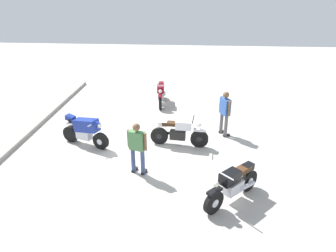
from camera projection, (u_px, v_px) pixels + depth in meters
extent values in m
plane|color=#B7B2A8|center=(143.00, 143.00, 11.19)|extent=(40.00, 40.00, 0.00)
cube|color=#9C978F|center=(23.00, 136.00, 11.48)|extent=(14.00, 0.30, 0.15)
cylinder|color=black|center=(101.00, 141.00, 10.66)|extent=(0.37, 0.62, 0.60)
cylinder|color=black|center=(71.00, 134.00, 11.19)|extent=(0.43, 0.64, 0.60)
cylinder|color=silver|center=(101.00, 141.00, 10.66)|extent=(0.24, 0.26, 0.21)
cylinder|color=silver|center=(71.00, 134.00, 11.19)|extent=(0.24, 0.26, 0.21)
cube|color=silver|center=(84.00, 134.00, 10.90)|extent=(0.47, 0.62, 0.32)
cube|color=navy|center=(86.00, 125.00, 10.67)|extent=(0.70, 1.05, 0.57)
cone|color=navy|center=(98.00, 124.00, 10.40)|extent=(0.45, 0.45, 0.39)
cube|color=black|center=(77.00, 121.00, 10.80)|extent=(0.46, 0.65, 0.12)
cube|color=navy|center=(70.00, 118.00, 10.89)|extent=(0.33, 0.40, 0.23)
cylinder|color=silver|center=(71.00, 123.00, 10.88)|extent=(0.23, 0.40, 0.17)
cylinder|color=silver|center=(74.00, 122.00, 11.01)|extent=(0.23, 0.40, 0.17)
cylinder|color=silver|center=(94.00, 123.00, 10.45)|extent=(0.66, 0.29, 0.04)
sphere|color=silver|center=(100.00, 126.00, 10.39)|extent=(0.16, 0.16, 0.16)
cylinder|color=black|center=(214.00, 202.00, 7.62)|extent=(0.54, 0.54, 0.64)
cylinder|color=black|center=(249.00, 181.00, 8.47)|extent=(0.54, 0.54, 0.64)
cylinder|color=silver|center=(214.00, 202.00, 7.62)|extent=(0.26, 0.26, 0.22)
cylinder|color=silver|center=(249.00, 181.00, 8.47)|extent=(0.26, 0.26, 0.22)
cube|color=silver|center=(234.00, 187.00, 8.04)|extent=(0.59, 0.60, 0.32)
cube|color=black|center=(230.00, 177.00, 7.75)|extent=(0.62, 0.62, 0.30)
cube|color=black|center=(214.00, 191.00, 7.48)|extent=(0.42, 0.43, 0.08)
cube|color=#4C2D19|center=(241.00, 170.00, 8.00)|extent=(0.61, 0.61, 0.12)
cube|color=black|center=(248.00, 167.00, 8.19)|extent=(0.38, 0.38, 0.18)
cylinder|color=silver|center=(248.00, 186.00, 8.17)|extent=(0.47, 0.47, 0.16)
cylinder|color=silver|center=(222.00, 174.00, 7.45)|extent=(0.52, 0.52, 0.04)
sphere|color=silver|center=(216.00, 184.00, 7.41)|extent=(0.16, 0.16, 0.16)
cylinder|color=black|center=(160.00, 103.00, 14.06)|extent=(0.65, 0.16, 0.64)
cylinder|color=black|center=(161.00, 93.00, 15.38)|extent=(0.65, 0.16, 0.64)
cylinder|color=silver|center=(160.00, 103.00, 14.06)|extent=(0.23, 0.15, 0.22)
cylinder|color=silver|center=(161.00, 93.00, 15.38)|extent=(0.23, 0.15, 0.22)
cube|color=silver|center=(161.00, 95.00, 14.72)|extent=(0.58, 0.31, 0.32)
cube|color=maroon|center=(161.00, 89.00, 14.37)|extent=(0.58, 0.35, 0.30)
cube|color=maroon|center=(160.00, 96.00, 13.91)|extent=(0.45, 0.19, 0.08)
cube|color=black|center=(161.00, 85.00, 14.77)|extent=(0.62, 0.30, 0.12)
cube|color=maroon|center=(161.00, 84.00, 15.05)|extent=(0.33, 0.24, 0.18)
cylinder|color=silver|center=(165.00, 93.00, 15.10)|extent=(0.56, 0.14, 0.16)
cylinder|color=silver|center=(160.00, 86.00, 13.97)|extent=(0.08, 0.70, 0.04)
sphere|color=silver|center=(160.00, 91.00, 13.85)|extent=(0.16, 0.16, 0.16)
cylinder|color=black|center=(199.00, 139.00, 10.77)|extent=(0.18, 0.65, 0.64)
cylinder|color=black|center=(159.00, 136.00, 10.98)|extent=(0.18, 0.65, 0.64)
cylinder|color=black|center=(199.00, 139.00, 10.77)|extent=(0.16, 0.24, 0.22)
cylinder|color=black|center=(159.00, 136.00, 10.98)|extent=(0.16, 0.24, 0.22)
cube|color=black|center=(178.00, 135.00, 10.84)|extent=(0.33, 0.58, 0.32)
cube|color=silver|center=(184.00, 125.00, 10.64)|extent=(0.37, 0.59, 0.30)
cube|color=silver|center=(200.00, 130.00, 10.62)|extent=(0.20, 0.45, 0.08)
cube|color=#382314|center=(171.00, 124.00, 10.70)|extent=(0.31, 0.62, 0.12)
cube|color=silver|center=(163.00, 124.00, 10.75)|extent=(0.25, 0.34, 0.18)
cylinder|color=black|center=(168.00, 133.00, 11.07)|extent=(0.16, 0.56, 0.16)
cylinder|color=black|center=(193.00, 119.00, 10.48)|extent=(0.70, 0.10, 0.04)
sphere|color=silver|center=(199.00, 125.00, 10.54)|extent=(0.16, 0.16, 0.16)
cylinder|color=#59595B|center=(226.00, 126.00, 11.46)|extent=(0.17, 0.17, 0.87)
cube|color=black|center=(226.00, 135.00, 11.64)|extent=(0.20, 0.28, 0.08)
cylinder|color=#59595B|center=(221.00, 123.00, 11.75)|extent=(0.17, 0.17, 0.87)
cube|color=black|center=(222.00, 132.00, 11.93)|extent=(0.20, 0.28, 0.08)
cube|color=#3359A5|center=(225.00, 106.00, 11.29)|extent=(0.54, 0.40, 0.61)
cylinder|color=brown|center=(229.00, 109.00, 11.04)|extent=(0.12, 0.12, 0.58)
cylinder|color=brown|center=(221.00, 103.00, 11.53)|extent=(0.12, 0.12, 0.58)
sphere|color=brown|center=(226.00, 95.00, 11.10)|extent=(0.24, 0.24, 0.24)
cylinder|color=#384772|center=(143.00, 162.00, 9.16)|extent=(0.17, 0.17, 0.83)
cube|color=black|center=(144.00, 172.00, 9.37)|extent=(0.28, 0.18, 0.08)
cylinder|color=#384772|center=(133.00, 160.00, 9.28)|extent=(0.17, 0.17, 0.83)
cube|color=black|center=(135.00, 170.00, 9.48)|extent=(0.28, 0.18, 0.08)
cube|color=#4C7F4C|center=(137.00, 141.00, 8.92)|extent=(0.36, 0.51, 0.59)
cylinder|color=brown|center=(145.00, 142.00, 8.81)|extent=(0.11, 0.11, 0.56)
cylinder|color=brown|center=(129.00, 138.00, 9.01)|extent=(0.11, 0.11, 0.56)
sphere|color=brown|center=(136.00, 127.00, 8.73)|extent=(0.23, 0.23, 0.23)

